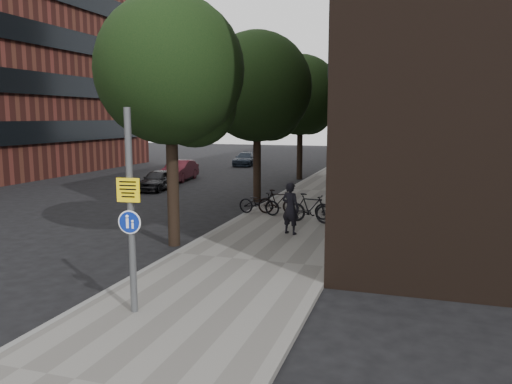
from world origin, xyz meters
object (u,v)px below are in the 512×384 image
at_px(parked_bike_facade_near, 339,208).
at_px(parked_car_near, 158,180).
at_px(pedestrian, 290,208).
at_px(signpost, 131,211).

bearing_deg(parked_bike_facade_near, parked_car_near, 63.20).
height_order(pedestrian, parked_bike_facade_near, pedestrian).
bearing_deg(parked_car_near, signpost, -66.23).
bearing_deg(parked_bike_facade_near, pedestrian, 155.76).
bearing_deg(signpost, parked_bike_facade_near, 68.98).
bearing_deg(pedestrian, parked_bike_facade_near, -97.80).
bearing_deg(pedestrian, parked_car_near, -23.33).
distance_m(signpost, parked_bike_facade_near, 10.40).
bearing_deg(signpost, pedestrian, 73.21).
relative_size(parked_bike_facade_near, parked_car_near, 0.57).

